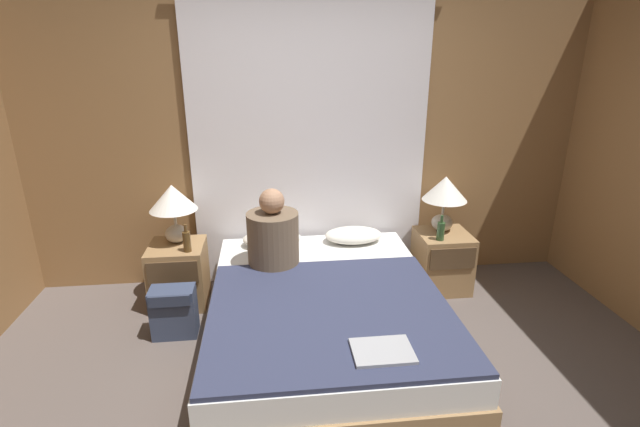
{
  "coord_description": "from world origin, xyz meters",
  "views": [
    {
      "loc": [
        -0.35,
        -2.09,
        1.97
      ],
      "look_at": [
        0.0,
        0.95,
        0.87
      ],
      "focal_mm": 26.0,
      "sensor_mm": 36.0,
      "label": 1
    }
  ],
  "objects_px": {
    "pillow_right": "(353,235)",
    "person_left_in_bed": "(273,236)",
    "lamp_left": "(173,203)",
    "beer_bottle_on_right_stand": "(441,231)",
    "backpack_on_floor": "(174,309)",
    "beer_bottle_on_left_stand": "(187,241)",
    "lamp_right": "(445,193)",
    "laptop_on_bed": "(382,351)",
    "bed": "(325,319)",
    "nightstand_left": "(179,274)",
    "nightstand_right": "(442,261)",
    "pillow_left": "(272,239)"
  },
  "relations": [
    {
      "from": "pillow_right",
      "to": "person_left_in_bed",
      "type": "xyz_separation_m",
      "value": [
        -0.68,
        -0.37,
        0.18
      ]
    },
    {
      "from": "lamp_left",
      "to": "beer_bottle_on_right_stand",
      "type": "height_order",
      "value": "lamp_left"
    },
    {
      "from": "backpack_on_floor",
      "to": "beer_bottle_on_left_stand",
      "type": "bearing_deg",
      "value": 78.13
    },
    {
      "from": "person_left_in_bed",
      "to": "lamp_right",
      "type": "bearing_deg",
      "value": 13.63
    },
    {
      "from": "beer_bottle_on_right_stand",
      "to": "lamp_right",
      "type": "bearing_deg",
      "value": 66.72
    },
    {
      "from": "beer_bottle_on_right_stand",
      "to": "lamp_left",
      "type": "bearing_deg",
      "value": 174.64
    },
    {
      "from": "lamp_left",
      "to": "laptop_on_bed",
      "type": "relative_size",
      "value": 1.48
    },
    {
      "from": "bed",
      "to": "beer_bottle_on_right_stand",
      "type": "distance_m",
      "value": 1.23
    },
    {
      "from": "bed",
      "to": "beer_bottle_on_left_stand",
      "type": "height_order",
      "value": "beer_bottle_on_left_stand"
    },
    {
      "from": "nightstand_left",
      "to": "nightstand_right",
      "type": "relative_size",
      "value": 1.0
    },
    {
      "from": "beer_bottle_on_left_stand",
      "to": "laptop_on_bed",
      "type": "bearing_deg",
      "value": -47.92
    },
    {
      "from": "beer_bottle_on_right_stand",
      "to": "backpack_on_floor",
      "type": "distance_m",
      "value": 2.14
    },
    {
      "from": "bed",
      "to": "lamp_right",
      "type": "height_order",
      "value": "lamp_right"
    },
    {
      "from": "beer_bottle_on_right_stand",
      "to": "nightstand_left",
      "type": "bearing_deg",
      "value": 176.7
    },
    {
      "from": "person_left_in_bed",
      "to": "backpack_on_floor",
      "type": "height_order",
      "value": "person_left_in_bed"
    },
    {
      "from": "nightstand_right",
      "to": "pillow_left",
      "type": "distance_m",
      "value": 1.46
    },
    {
      "from": "laptop_on_bed",
      "to": "nightstand_right",
      "type": "bearing_deg",
      "value": 58.64
    },
    {
      "from": "pillow_right",
      "to": "backpack_on_floor",
      "type": "bearing_deg",
      "value": -157.75
    },
    {
      "from": "beer_bottle_on_left_stand",
      "to": "laptop_on_bed",
      "type": "xyz_separation_m",
      "value": [
        1.2,
        -1.33,
        -0.13
      ]
    },
    {
      "from": "nightstand_left",
      "to": "person_left_in_bed",
      "type": "xyz_separation_m",
      "value": [
        0.77,
        -0.27,
        0.41
      ]
    },
    {
      "from": "bed",
      "to": "laptop_on_bed",
      "type": "distance_m",
      "value": 0.81
    },
    {
      "from": "lamp_right",
      "to": "bed",
      "type": "bearing_deg",
      "value": -144.25
    },
    {
      "from": "nightstand_left",
      "to": "beer_bottle_on_left_stand",
      "type": "relative_size",
      "value": 2.29
    },
    {
      "from": "lamp_left",
      "to": "beer_bottle_on_left_stand",
      "type": "xyz_separation_m",
      "value": [
        0.11,
        -0.2,
        -0.25
      ]
    },
    {
      "from": "nightstand_right",
      "to": "laptop_on_bed",
      "type": "height_order",
      "value": "nightstand_right"
    },
    {
      "from": "lamp_right",
      "to": "beer_bottle_on_right_stand",
      "type": "bearing_deg",
      "value": -113.28
    },
    {
      "from": "pillow_right",
      "to": "beer_bottle_on_left_stand",
      "type": "distance_m",
      "value": 1.35
    },
    {
      "from": "pillow_left",
      "to": "person_left_in_bed",
      "type": "xyz_separation_m",
      "value": [
        0.01,
        -0.37,
        0.18
      ]
    },
    {
      "from": "pillow_right",
      "to": "person_left_in_bed",
      "type": "bearing_deg",
      "value": -151.19
    },
    {
      "from": "backpack_on_floor",
      "to": "bed",
      "type": "bearing_deg",
      "value": -12.81
    },
    {
      "from": "bed",
      "to": "nightstand_right",
      "type": "distance_m",
      "value": 1.31
    },
    {
      "from": "lamp_left",
      "to": "beer_bottle_on_left_stand",
      "type": "distance_m",
      "value": 0.34
    },
    {
      "from": "nightstand_right",
      "to": "pillow_right",
      "type": "height_order",
      "value": "pillow_right"
    },
    {
      "from": "lamp_left",
      "to": "person_left_in_bed",
      "type": "relative_size",
      "value": 0.79
    },
    {
      "from": "beer_bottle_on_right_stand",
      "to": "nightstand_right",
      "type": "bearing_deg",
      "value": 55.02
    },
    {
      "from": "lamp_right",
      "to": "beer_bottle_on_left_stand",
      "type": "xyz_separation_m",
      "value": [
        -2.09,
        -0.2,
        -0.25
      ]
    },
    {
      "from": "nightstand_right",
      "to": "laptop_on_bed",
      "type": "distance_m",
      "value": 1.71
    },
    {
      "from": "nightstand_right",
      "to": "bed",
      "type": "bearing_deg",
      "value": -146.96
    },
    {
      "from": "bed",
      "to": "pillow_left",
      "type": "bearing_deg",
      "value": 112.76
    },
    {
      "from": "person_left_in_bed",
      "to": "nightstand_right",
      "type": "bearing_deg",
      "value": 10.72
    },
    {
      "from": "person_left_in_bed",
      "to": "laptop_on_bed",
      "type": "height_order",
      "value": "person_left_in_bed"
    },
    {
      "from": "bed",
      "to": "person_left_in_bed",
      "type": "height_order",
      "value": "person_left_in_bed"
    },
    {
      "from": "lamp_left",
      "to": "pillow_right",
      "type": "distance_m",
      "value": 1.48
    },
    {
      "from": "laptop_on_bed",
      "to": "pillow_left",
      "type": "bearing_deg",
      "value": 109.71
    },
    {
      "from": "beer_bottle_on_right_stand",
      "to": "laptop_on_bed",
      "type": "relative_size",
      "value": 0.65
    },
    {
      "from": "bed",
      "to": "laptop_on_bed",
      "type": "bearing_deg",
      "value": -73.81
    },
    {
      "from": "nightstand_left",
      "to": "beer_bottle_on_right_stand",
      "type": "height_order",
      "value": "beer_bottle_on_right_stand"
    },
    {
      "from": "nightstand_left",
      "to": "pillow_right",
      "type": "xyz_separation_m",
      "value": [
        1.44,
        0.1,
        0.23
      ]
    },
    {
      "from": "person_left_in_bed",
      "to": "beer_bottle_on_right_stand",
      "type": "bearing_deg",
      "value": 6.32
    },
    {
      "from": "nightstand_right",
      "to": "lamp_right",
      "type": "distance_m",
      "value": 0.59
    }
  ]
}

